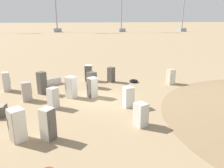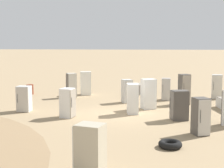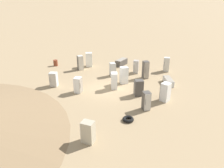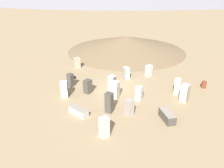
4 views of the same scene
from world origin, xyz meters
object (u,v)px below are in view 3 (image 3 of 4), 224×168
(discarded_fridge_7, at_px, (166,64))
(discarded_fridge_9, at_px, (124,75))
(discarded_fridge_13, at_px, (88,132))
(discarded_fridge_15, at_px, (89,60))
(discarded_fridge_14, at_px, (146,70))
(discarded_fridge_6, at_px, (113,69))
(discarded_fridge_10, at_px, (114,81))
(discarded_fridge_11, at_px, (146,101))
(rusty_barrel, at_px, (56,63))
(discarded_fridge_8, at_px, (136,67))
(discarded_fridge_2, at_px, (80,63))
(discarded_fridge_1, at_px, (139,88))
(discarded_fridge_0, at_px, (54,79))
(discarded_fridge_12, at_px, (121,62))
(scrap_tire, at_px, (128,119))
(discarded_fridge_4, at_px, (165,92))
(discarded_fridge_3, at_px, (78,85))
(discarded_fridge_5, at_px, (168,81))

(discarded_fridge_7, relative_size, discarded_fridge_9, 0.97)
(discarded_fridge_13, xyz_separation_m, discarded_fridge_15, (-13.65, -6.35, 0.15))
(discarded_fridge_14, height_order, discarded_fridge_15, discarded_fridge_14)
(discarded_fridge_6, relative_size, discarded_fridge_7, 0.89)
(discarded_fridge_10, distance_m, discarded_fridge_13, 8.34)
(discarded_fridge_7, relative_size, discarded_fridge_15, 0.96)
(discarded_fridge_11, relative_size, rusty_barrel, 2.02)
(discarded_fridge_6, height_order, discarded_fridge_11, discarded_fridge_11)
(discarded_fridge_6, relative_size, discarded_fridge_11, 0.99)
(discarded_fridge_8, bearing_deg, discarded_fridge_2, 2.05)
(discarded_fridge_1, bearing_deg, discarded_fridge_13, 142.51)
(discarded_fridge_0, bearing_deg, discarded_fridge_1, 170.45)
(discarded_fridge_2, bearing_deg, discarded_fridge_15, -58.05)
(discarded_fridge_12, bearing_deg, discarded_fridge_15, 39.91)
(discarded_fridge_6, bearing_deg, discarded_fridge_2, -133.04)
(discarded_fridge_14, height_order, scrap_tire, discarded_fridge_14)
(discarded_fridge_0, bearing_deg, scrap_tire, 142.32)
(discarded_fridge_4, bearing_deg, discarded_fridge_3, 119.08)
(discarded_fridge_1, distance_m, discarded_fridge_3, 5.62)
(discarded_fridge_5, xyz_separation_m, discarded_fridge_15, (-2.45, -10.07, 0.58))
(discarded_fridge_8, height_order, discarded_fridge_12, discarded_fridge_8)
(discarded_fridge_2, height_order, discarded_fridge_15, discarded_fridge_15)
(discarded_fridge_3, xyz_separation_m, discarded_fridge_8, (-6.99, 3.82, -0.00))
(discarded_fridge_6, distance_m, discarded_fridge_15, 4.47)
(discarded_fridge_7, bearing_deg, discarded_fridge_11, 82.32)
(discarded_fridge_2, bearing_deg, discarded_fridge_11, -168.00)
(discarded_fridge_9, distance_m, discarded_fridge_15, 6.81)
(discarded_fridge_1, height_order, discarded_fridge_13, discarded_fridge_1)
(discarded_fridge_12, bearing_deg, discarded_fridge_14, 151.66)
(discarded_fridge_13, bearing_deg, discarded_fridge_12, 11.76)
(discarded_fridge_7, bearing_deg, discarded_fridge_9, 49.04)
(discarded_fridge_12, distance_m, discarded_fridge_14, 5.14)
(discarded_fridge_1, xyz_separation_m, discarded_fridge_8, (-5.66, -1.64, 0.01))
(discarded_fridge_8, distance_m, discarded_fridge_10, 5.13)
(discarded_fridge_7, distance_m, discarded_fridge_11, 9.74)
(discarded_fridge_2, relative_size, discarded_fridge_10, 1.06)
(discarded_fridge_4, relative_size, scrap_tire, 1.94)
(discarded_fridge_3, distance_m, discarded_fridge_6, 5.42)
(discarded_fridge_3, height_order, discarded_fridge_11, discarded_fridge_11)
(discarded_fridge_5, distance_m, discarded_fridge_15, 10.38)
(rusty_barrel, bearing_deg, discarded_fridge_6, 83.57)
(discarded_fridge_2, distance_m, discarded_fridge_4, 11.66)
(discarded_fridge_10, bearing_deg, discarded_fridge_5, 8.85)
(discarded_fridge_1, distance_m, discarded_fridge_13, 7.78)
(discarded_fridge_5, distance_m, discarded_fridge_9, 4.60)
(discarded_fridge_8, distance_m, scrap_tire, 10.32)
(discarded_fridge_1, height_order, discarded_fridge_12, discarded_fridge_1)
(discarded_fridge_9, height_order, discarded_fridge_10, discarded_fridge_9)
(discarded_fridge_14, bearing_deg, discarded_fridge_5, 127.54)
(discarded_fridge_8, xyz_separation_m, discarded_fridge_11, (8.01, 2.82, 0.02))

